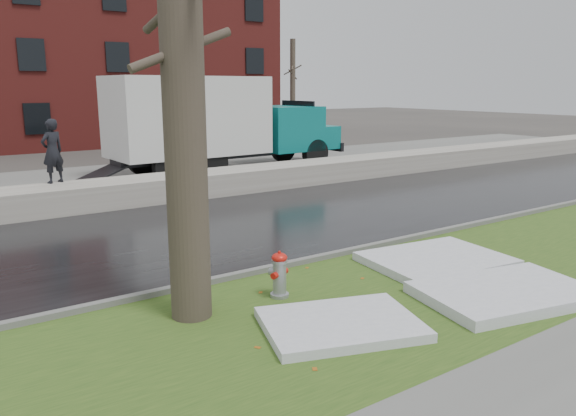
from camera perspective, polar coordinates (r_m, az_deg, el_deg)
ground at (r=10.37m, az=4.58°, el=-7.29°), size 120.00×120.00×0.00m
verge at (r=9.50m, az=9.41°, el=-9.19°), size 60.00×4.50×0.04m
road at (r=13.99m, az=-7.15°, el=-2.09°), size 60.00×7.00×0.03m
parking_lot at (r=21.74m, az=-17.63°, el=2.59°), size 60.00×9.00×0.03m
curb at (r=11.10m, az=1.31°, el=-5.54°), size 60.00×0.15×0.14m
snowbank at (r=17.66m, az=-13.53°, el=1.88°), size 60.00×1.60×0.75m
brick_building at (r=38.46m, az=-23.01°, el=13.66°), size 26.00×12.00×10.00m
bg_tree_right at (r=38.58m, az=0.48°, el=12.12°), size 1.40×1.62×6.50m
fire_hydrant at (r=9.31m, az=-0.90°, el=-6.57°), size 0.39×0.37×0.79m
tree at (r=8.17m, az=-10.73°, el=14.98°), size 1.59×1.89×7.63m
box_truck at (r=22.81m, az=-7.31°, el=8.60°), size 11.55×3.12×3.83m
worker at (r=17.30m, az=-22.81°, el=5.35°), size 0.78×0.66×1.82m
snow_patch_near at (r=11.45m, az=14.81°, el=-5.14°), size 2.83×2.31×0.16m
snow_patch_far at (r=8.30m, az=5.37°, el=-11.66°), size 2.60×2.22×0.14m
snow_patch_side at (r=10.03m, az=21.26°, el=-8.03°), size 3.12×2.35×0.18m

